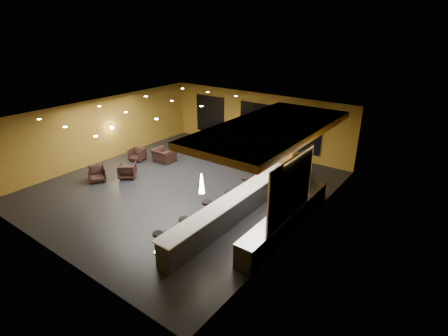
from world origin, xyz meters
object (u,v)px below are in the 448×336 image
Objects in this scene: armchair_b at (127,171)px; bar_stool_2 at (207,208)px; staff_b at (299,178)px; bar_stool_5 at (264,174)px; bar_counter at (235,208)px; pendant_0 at (202,183)px; armchair_a at (97,174)px; staff_a at (287,186)px; pendant_2 at (274,144)px; staff_c at (305,179)px; prep_counter at (286,220)px; armchair_d at (164,155)px; armchair_c at (137,155)px; bar_stool_4 at (246,183)px; bar_stool_0 at (158,240)px; column at (290,147)px; bar_stool_3 at (229,197)px; bar_stool_1 at (184,225)px; pendant_1 at (243,161)px.

bar_stool_2 is at bearing 132.59° from armchair_b.
bar_stool_5 is (-1.85, 0.08, -0.28)m from staff_b.
bar_stool_2 is at bearing -139.67° from bar_counter.
armchair_a is at bearing 172.99° from pendant_0.
staff_a reaches higher than bar_counter.
pendant_2 is 2.02m from bar_stool_5.
pendant_2 reaches higher than staff_c.
prep_counter is 7.19× the size of armchair_b.
pendant_0 reaches higher than armchair_d.
armchair_c is at bearing 41.94° from armchair_a.
prep_counter is at bearing -29.67° from bar_stool_4.
bar_stool_0 is at bearing -76.83° from armchair_a.
bar_stool_5 is at bearing 163.81° from staff_b.
column is at bearing 116.00° from prep_counter.
bar_stool_3 is (-1.81, -2.87, -0.31)m from staff_b.
armchair_d is at bearing 145.08° from pendant_0.
column is at bearing 120.20° from staff_b.
pendant_0 is at bearing -74.90° from bar_stool_3.
staff_b reaches higher than bar_counter.
pendant_2 is 0.87× the size of bar_stool_3.
armchair_d is at bearing 140.98° from bar_stool_1.
column is at bearing 69.49° from bar_stool_4.
bar_stool_0 is at bearing -126.70° from prep_counter.
armchair_d is (-6.77, 4.72, -1.98)m from pendant_0.
staff_a is at bearing 68.60° from bar_counter.
bar_stool_2 is (-2.30, -4.02, -0.40)m from staff_c.
pendant_1 is 7.96m from armchair_a.
staff_a is 1.88× the size of bar_stool_2.
bar_stool_2 reaches higher than armchair_c.
bar_stool_4 is at bearing -110.51° from column.
armchair_c is 1.53m from armchair_d.
column is (-2.00, 4.10, 1.32)m from prep_counter.
pendant_0 is at bearing -82.40° from bar_stool_5.
pendant_2 is (0.00, -1.60, 0.60)m from column.
armchair_c is (-8.09, 1.96, -0.15)m from bar_counter.
staff_c is at bearing 52.61° from staff_a.
pendant_2 is 0.90× the size of bar_stool_4.
column is 1.71m from pendant_2.
armchair_a is 1.06× the size of bar_stool_0.
column is 2.89m from bar_stool_4.
staff_c is (1.45, 2.80, -1.41)m from pendant_1.
staff_c is 2.29× the size of armchair_a.
prep_counter reaches higher than armchair_d.
bar_counter reaches higher than bar_stool_2.
bar_stool_3 is at bearing -105.99° from pendant_2.
bar_stool_4 is at bearing -32.22° from armchair_a.
prep_counter is 9.68m from armchair_a.
armchair_d is at bearing 149.82° from bar_stool_2.
prep_counter is at bearing -70.08° from staff_a.
staff_a reaches higher than bar_stool_2.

